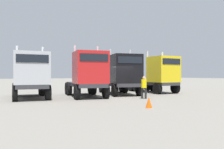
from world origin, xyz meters
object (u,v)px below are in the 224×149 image
object	(u,v)px
semi_truck_red	(88,74)
semi_truck_black	(123,74)
semi_truck_silver	(31,75)
visitor_in_hivis	(144,86)
traffic_cone_near	(149,102)
semi_truck_yellow	(159,74)

from	to	relation	value
semi_truck_red	semi_truck_black	world-z (taller)	semi_truck_red
semi_truck_silver	visitor_in_hivis	bearing A→B (deg)	69.68
semi_truck_red	traffic_cone_near	size ratio (longest dim) A/B	10.79
semi_truck_yellow	traffic_cone_near	xyz separation A→B (m)	(-7.71, -7.87, -1.57)
semi_truck_silver	semi_truck_black	size ratio (longest dim) A/B	0.98
visitor_in_hivis	semi_truck_red	bearing A→B (deg)	-73.76
semi_truck_red	traffic_cone_near	distance (m)	7.19
semi_truck_silver	traffic_cone_near	distance (m)	9.46
semi_truck_black	semi_truck_yellow	xyz separation A→B (m)	(4.52, 0.31, 0.00)
semi_truck_silver	semi_truck_red	xyz separation A→B (m)	(4.17, -1.11, 0.05)
semi_truck_red	visitor_in_hivis	distance (m)	4.48
semi_truck_red	traffic_cone_near	xyz separation A→B (m)	(0.46, -7.00, -1.58)
semi_truck_black	traffic_cone_near	size ratio (longest dim) A/B	10.79
traffic_cone_near	semi_truck_red	bearing A→B (deg)	93.75
semi_truck_red	visitor_in_hivis	bearing A→B (deg)	60.63
semi_truck_black	visitor_in_hivis	world-z (taller)	semi_truck_black
traffic_cone_near	semi_truck_silver	bearing A→B (deg)	119.74
semi_truck_yellow	traffic_cone_near	distance (m)	11.13
semi_truck_silver	semi_truck_black	xyz separation A→B (m)	(7.82, -0.55, 0.04)
semi_truck_red	semi_truck_yellow	bearing A→B (deg)	107.41
semi_truck_silver	traffic_cone_near	world-z (taller)	semi_truck_silver
semi_truck_black	traffic_cone_near	bearing A→B (deg)	-8.49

